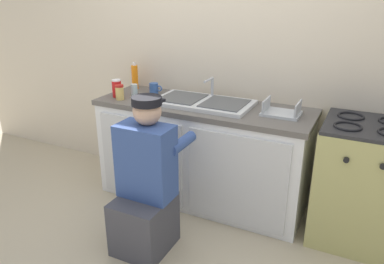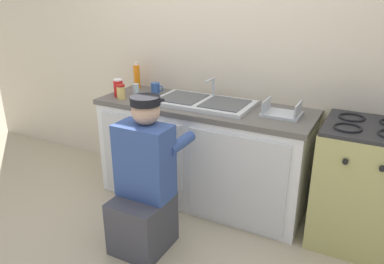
# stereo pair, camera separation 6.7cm
# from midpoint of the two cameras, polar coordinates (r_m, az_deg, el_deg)

# --- Properties ---
(ground_plane) EXTENTS (12.00, 12.00, 0.00)m
(ground_plane) POSITION_cam_midpoint_polar(r_m,az_deg,el_deg) (3.19, -1.43, -12.35)
(ground_plane) COLOR tan
(back_wall) EXTENTS (6.00, 0.10, 2.50)m
(back_wall) POSITION_cam_midpoint_polar(r_m,az_deg,el_deg) (3.30, 3.73, 12.12)
(back_wall) COLOR beige
(back_wall) RESTS_ON ground_plane
(counter_cabinet) EXTENTS (1.76, 0.62, 0.83)m
(counter_cabinet) POSITION_cam_midpoint_polar(r_m,az_deg,el_deg) (3.22, 0.90, -3.61)
(counter_cabinet) COLOR white
(counter_cabinet) RESTS_ON ground_plane
(countertop) EXTENTS (1.80, 0.62, 0.04)m
(countertop) POSITION_cam_midpoint_polar(r_m,az_deg,el_deg) (3.07, 1.03, 3.86)
(countertop) COLOR #5B5651
(countertop) RESTS_ON counter_cabinet
(sink_double_basin) EXTENTS (0.80, 0.44, 0.19)m
(sink_double_basin) POSITION_cam_midpoint_polar(r_m,az_deg,el_deg) (3.06, 1.05, 4.60)
(sink_double_basin) COLOR silver
(sink_double_basin) RESTS_ON countertop
(stove_range) EXTENTS (0.60, 0.62, 0.91)m
(stove_range) POSITION_cam_midpoint_polar(r_m,az_deg,el_deg) (2.96, 23.63, -7.09)
(stove_range) COLOR tan
(stove_range) RESTS_ON ground_plane
(plumber_person) EXTENTS (0.42, 0.61, 1.10)m
(plumber_person) POSITION_cam_midpoint_polar(r_m,az_deg,el_deg) (2.64, -7.80, -8.56)
(plumber_person) COLOR #3F3F47
(plumber_person) RESTS_ON ground_plane
(soda_cup_red) EXTENTS (0.08, 0.08, 0.15)m
(soda_cup_red) POSITION_cam_midpoint_polar(r_m,az_deg,el_deg) (3.34, -11.96, 6.53)
(soda_cup_red) COLOR red
(soda_cup_red) RESTS_ON countertop
(dish_rack_tray) EXTENTS (0.28, 0.22, 0.11)m
(dish_rack_tray) POSITION_cam_midpoint_polar(r_m,az_deg,el_deg) (2.87, 12.81, 3.05)
(dish_rack_tray) COLOR #B2B7BC
(dish_rack_tray) RESTS_ON countertop
(condiment_jar) EXTENTS (0.07, 0.07, 0.13)m
(condiment_jar) POSITION_cam_midpoint_polar(r_m,az_deg,el_deg) (3.25, -11.56, 5.96)
(condiment_jar) COLOR #DBB760
(condiment_jar) RESTS_ON countertop
(water_glass) EXTENTS (0.06, 0.06, 0.10)m
(water_glass) POSITION_cam_midpoint_polar(r_m,az_deg,el_deg) (3.37, -9.37, 6.37)
(water_glass) COLOR #ADC6CC
(water_glass) RESTS_ON countertop
(coffee_mug) EXTENTS (0.13, 0.08, 0.09)m
(coffee_mug) POSITION_cam_midpoint_polar(r_m,az_deg,el_deg) (3.40, -6.36, 6.64)
(coffee_mug) COLOR #335699
(coffee_mug) RESTS_ON countertop
(soap_bottle_orange) EXTENTS (0.06, 0.06, 0.25)m
(soap_bottle_orange) POSITION_cam_midpoint_polar(r_m,az_deg,el_deg) (3.58, -9.24, 8.31)
(soap_bottle_orange) COLOR orange
(soap_bottle_orange) RESTS_ON countertop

